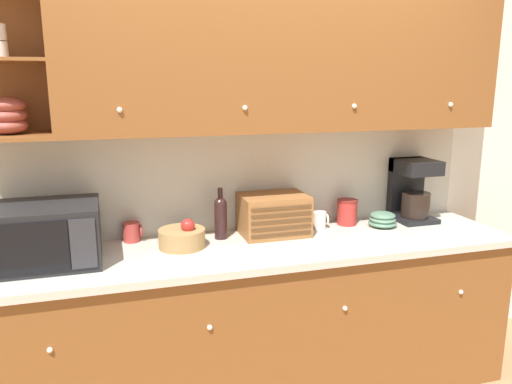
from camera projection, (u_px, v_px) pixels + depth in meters
The scene contains 14 objects.
ground_plane at pixel (246, 361), 3.26m from camera, with size 24.00×24.00×0.00m, color #9E754C.
wall_back at pixel (244, 164), 3.00m from camera, with size 5.28×0.06×2.60m.
counter_unit at pixel (261, 319), 2.85m from camera, with size 2.90×0.67×0.91m.
backsplash_panel at pixel (246, 179), 2.98m from camera, with size 2.88×0.01×0.61m.
upper_cabinets at pixel (282, 60), 2.72m from camera, with size 2.88×0.37×0.77m.
microwave at pixel (44, 235), 2.43m from camera, with size 0.52×0.41×0.30m.
mug_blue_second at pixel (132, 232), 2.79m from camera, with size 0.10×0.09×0.11m.
fruit_basket at pixel (182, 237), 2.69m from camera, with size 0.25×0.25×0.16m.
wine_bottle at pixel (221, 216), 2.83m from camera, with size 0.07×0.07×0.30m.
bread_box at pixel (274, 215), 2.91m from camera, with size 0.38×0.29×0.24m.
mug at pixel (320, 220), 3.04m from camera, with size 0.09×0.08×0.10m.
storage_canister at pixel (347, 212), 3.11m from camera, with size 0.13×0.13×0.16m.
bowl_stack_on_counter at pixel (383, 220), 3.07m from camera, with size 0.17×0.17×0.09m.
coffee_maker at pixel (412, 189), 3.20m from camera, with size 0.24×0.26×0.40m.
Camera 1 is at (-0.78, -2.83, 1.80)m, focal length 35.00 mm.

